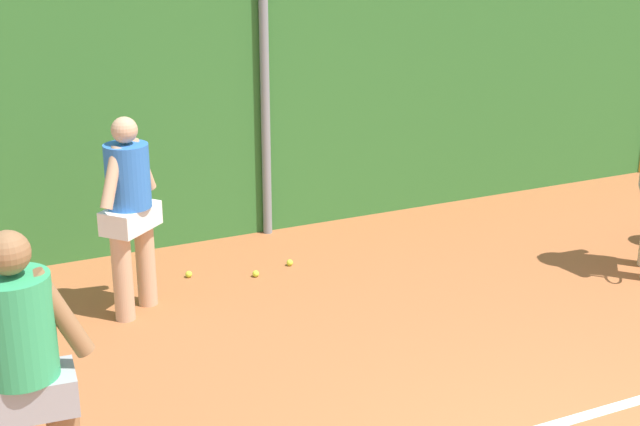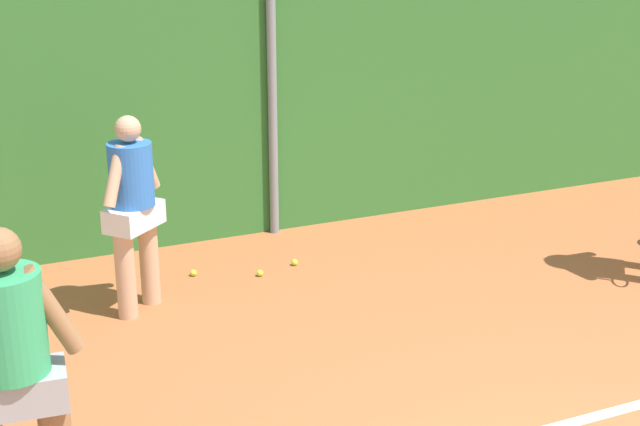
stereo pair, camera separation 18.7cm
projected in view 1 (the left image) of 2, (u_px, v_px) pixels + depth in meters
The scene contains 8 objects.
ground_plane at pixel (473, 403), 6.78m from camera, with size 30.07×30.07×0.00m, color #A85B33.
hedge_fence_backdrop at pixel (259, 87), 9.87m from camera, with size 19.55×0.25×3.27m, color #33702D.
fence_post_center at pixel (265, 72), 9.66m from camera, with size 0.10×0.10×3.65m, color gray.
player_foreground_near at pixel (22, 374), 5.01m from camera, with size 0.87×0.41×1.92m.
player_backcourt_far at pixel (130, 205), 7.96m from camera, with size 0.61×0.58×1.82m.
tennis_ball_1 at pixel (189, 274), 9.03m from camera, with size 0.07×0.07×0.07m, color #CCDB33.
tennis_ball_5 at pixel (290, 263), 9.31m from camera, with size 0.07×0.07×0.07m, color #CCDB33.
tennis_ball_10 at pixel (256, 274), 9.04m from camera, with size 0.07×0.07×0.07m, color #CCDB33.
Camera 1 is at (-3.56, -3.12, 3.55)m, focal length 50.92 mm.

